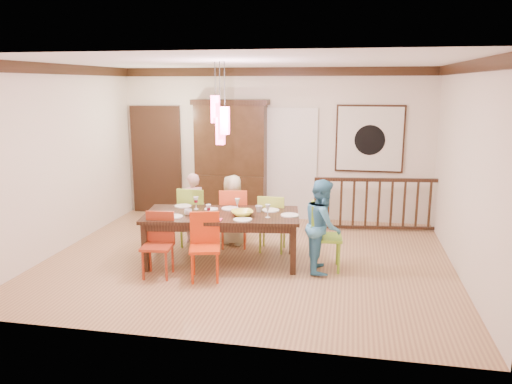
% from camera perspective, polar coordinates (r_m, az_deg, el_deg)
% --- Properties ---
extents(floor, '(6.00, 6.00, 0.00)m').
position_cam_1_polar(floor, '(7.62, -0.93, -7.68)').
color(floor, '#956648').
rests_on(floor, ground).
extents(ceiling, '(6.00, 6.00, 0.00)m').
position_cam_1_polar(ceiling, '(7.17, -1.01, 14.67)').
color(ceiling, white).
rests_on(ceiling, wall_back).
extents(wall_back, '(6.00, 0.00, 6.00)m').
position_cam_1_polar(wall_back, '(9.69, 2.08, 5.45)').
color(wall_back, beige).
rests_on(wall_back, floor).
extents(wall_left, '(0.00, 5.00, 5.00)m').
position_cam_1_polar(wall_left, '(8.39, -21.48, 3.54)').
color(wall_left, beige).
rests_on(wall_left, floor).
extents(wall_right, '(0.00, 5.00, 5.00)m').
position_cam_1_polar(wall_right, '(7.26, 22.89, 2.19)').
color(wall_right, beige).
rests_on(wall_right, floor).
extents(crown_molding, '(6.00, 5.00, 0.16)m').
position_cam_1_polar(crown_molding, '(7.17, -1.01, 14.03)').
color(crown_molding, black).
rests_on(crown_molding, wall_back).
extents(panel_door, '(1.04, 0.07, 2.24)m').
position_cam_1_polar(panel_door, '(10.34, -11.26, 3.42)').
color(panel_door, black).
rests_on(panel_door, wall_back).
extents(white_doorway, '(0.97, 0.05, 2.22)m').
position_cam_1_polar(white_doorway, '(9.67, 4.09, 3.01)').
color(white_doorway, silver).
rests_on(white_doorway, wall_back).
extents(painting, '(1.25, 0.06, 1.25)m').
position_cam_1_polar(painting, '(9.53, 12.87, 5.94)').
color(painting, black).
rests_on(painting, wall_back).
extents(pendant_cluster, '(0.27, 0.21, 1.14)m').
position_cam_1_polar(pendant_cluster, '(7.07, -4.10, 8.24)').
color(pendant_cluster, '#FF4C81').
rests_on(pendant_cluster, ceiling).
extents(dining_table, '(2.36, 1.32, 0.75)m').
position_cam_1_polar(dining_table, '(7.32, -3.93, -3.05)').
color(dining_table, black).
rests_on(dining_table, floor).
extents(chair_far_left, '(0.47, 0.47, 0.98)m').
position_cam_1_polar(chair_far_left, '(8.16, -6.95, -2.30)').
color(chair_far_left, '#93C23A').
rests_on(chair_far_left, floor).
extents(chair_far_mid, '(0.51, 0.51, 0.97)m').
position_cam_1_polar(chair_far_mid, '(8.07, -2.54, -2.44)').
color(chair_far_mid, '#DF4B23').
rests_on(chair_far_mid, floor).
extents(chair_far_right, '(0.41, 0.41, 0.92)m').
position_cam_1_polar(chair_far_right, '(7.87, 1.91, -3.04)').
color(chair_far_right, '#A8C53D').
rests_on(chair_far_right, floor).
extents(chair_near_left, '(0.43, 0.43, 0.88)m').
position_cam_1_polar(chair_near_left, '(6.95, -11.23, -5.54)').
color(chair_near_left, '#993017').
rests_on(chair_near_left, floor).
extents(chair_near_mid, '(0.50, 0.50, 0.90)m').
position_cam_1_polar(chair_near_mid, '(6.75, -5.88, -5.81)').
color(chair_near_mid, red).
rests_on(chair_near_mid, floor).
extents(chair_end_right, '(0.47, 0.47, 0.96)m').
position_cam_1_polar(chair_end_right, '(7.15, 8.04, -4.52)').
color(chair_end_right, '#79B429').
rests_on(chair_end_right, floor).
extents(china_hutch, '(1.46, 0.46, 2.31)m').
position_cam_1_polar(china_hutch, '(9.69, -2.87, 3.70)').
color(china_hutch, black).
rests_on(china_hutch, floor).
extents(balustrade, '(2.33, 0.38, 0.96)m').
position_cam_1_polar(balustrade, '(9.22, 13.86, -1.26)').
color(balustrade, black).
rests_on(balustrade, floor).
extents(person_far_left, '(0.51, 0.44, 1.17)m').
position_cam_1_polar(person_far_left, '(8.35, -7.21, -1.79)').
color(person_far_left, '#F8BDC5').
rests_on(person_far_left, floor).
extents(person_far_mid, '(0.62, 0.46, 1.16)m').
position_cam_1_polar(person_far_mid, '(8.18, -2.70, -2.05)').
color(person_far_mid, '#BEBB90').
rests_on(person_far_mid, floor).
extents(person_end_right, '(0.57, 0.69, 1.31)m').
position_cam_1_polar(person_end_right, '(7.05, 7.62, -3.84)').
color(person_end_right, teal).
rests_on(person_end_right, floor).
extents(serving_bowl, '(0.41, 0.41, 0.08)m').
position_cam_1_polar(serving_bowl, '(7.14, -1.60, -2.43)').
color(serving_bowl, gold).
rests_on(serving_bowl, dining_table).
extents(small_bowl, '(0.21, 0.21, 0.06)m').
position_cam_1_polar(small_bowl, '(7.33, -5.13, -2.15)').
color(small_bowl, white).
rests_on(small_bowl, dining_table).
extents(cup_left, '(0.13, 0.13, 0.09)m').
position_cam_1_polar(cup_left, '(7.24, -7.78, -2.30)').
color(cup_left, silver).
rests_on(cup_left, dining_table).
extents(cup_right, '(0.11, 0.11, 0.10)m').
position_cam_1_polar(cup_right, '(7.33, 0.33, -1.94)').
color(cup_right, silver).
rests_on(cup_right, dining_table).
extents(plate_far_left, '(0.26, 0.26, 0.01)m').
position_cam_1_polar(plate_far_left, '(7.76, -8.34, -1.59)').
color(plate_far_left, white).
rests_on(plate_far_left, dining_table).
extents(plate_far_mid, '(0.26, 0.26, 0.01)m').
position_cam_1_polar(plate_far_mid, '(7.54, -2.98, -1.89)').
color(plate_far_mid, white).
rests_on(plate_far_mid, dining_table).
extents(plate_far_right, '(0.26, 0.26, 0.01)m').
position_cam_1_polar(plate_far_right, '(7.43, 1.69, -2.10)').
color(plate_far_right, white).
rests_on(plate_far_right, dining_table).
extents(plate_near_left, '(0.26, 0.26, 0.01)m').
position_cam_1_polar(plate_near_left, '(7.17, -9.41, -2.78)').
color(plate_near_left, white).
rests_on(plate_near_left, dining_table).
extents(plate_near_mid, '(0.26, 0.26, 0.01)m').
position_cam_1_polar(plate_near_mid, '(6.92, -1.54, -3.17)').
color(plate_near_mid, white).
rests_on(plate_near_mid, dining_table).
extents(plate_end_right, '(0.26, 0.26, 0.01)m').
position_cam_1_polar(plate_end_right, '(7.17, 3.88, -2.66)').
color(plate_end_right, white).
rests_on(plate_end_right, dining_table).
extents(wine_glass_a, '(0.08, 0.08, 0.19)m').
position_cam_1_polar(wine_glass_a, '(7.55, -6.87, -1.27)').
color(wine_glass_a, '#590C19').
rests_on(wine_glass_a, dining_table).
extents(wine_glass_b, '(0.08, 0.08, 0.19)m').
position_cam_1_polar(wine_glass_b, '(7.39, -2.15, -1.48)').
color(wine_glass_b, silver).
rests_on(wine_glass_b, dining_table).
extents(wine_glass_c, '(0.08, 0.08, 0.19)m').
position_cam_1_polar(wine_glass_c, '(7.06, -5.45, -2.19)').
color(wine_glass_c, '#590C19').
rests_on(wine_glass_c, dining_table).
extents(wine_glass_d, '(0.08, 0.08, 0.19)m').
position_cam_1_polar(wine_glass_d, '(7.04, 1.35, -2.18)').
color(wine_glass_d, silver).
rests_on(wine_glass_d, dining_table).
extents(napkin, '(0.18, 0.14, 0.01)m').
position_cam_1_polar(napkin, '(6.94, -4.68, -3.17)').
color(napkin, '#D83359').
rests_on(napkin, dining_table).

